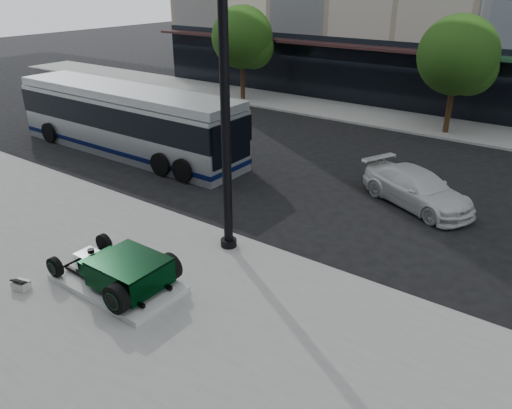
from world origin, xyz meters
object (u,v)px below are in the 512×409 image
Objects in this scene: white_sedan at (417,189)px; hot_rod at (124,270)px; transit_bus at (127,120)px; lamppost at (225,113)px.

hot_rod is at bearing -178.41° from white_sedan.
white_sedan reaches higher than hot_rod.
transit_bus is (-8.67, 7.71, 0.79)m from hot_rod.
hot_rod is at bearing -101.70° from lamppost.
hot_rod is 11.63m from transit_bus.
transit_bus is 2.80× the size of white_sedan.
white_sedan is (4.06, 9.63, -0.07)m from hot_rod.
lamppost is 2.00× the size of white_sedan.
hot_rod is 10.45m from white_sedan.
lamppost is at bearing -25.24° from transit_bus.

